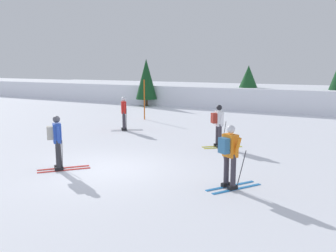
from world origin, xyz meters
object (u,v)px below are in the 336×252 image
Objects in this scene: conifer_far_right at (248,83)px; skier_blue at (57,140)px; skier_orange at (230,154)px; conifer_far_left at (146,79)px; skier_red at (124,113)px; trail_marker_pole at (144,100)px; skier_white at (218,124)px.

skier_blue is at bearing -89.80° from conifer_far_right.
skier_orange is 0.45× the size of conifer_far_left.
conifer_far_right is (-0.07, 19.15, 1.03)m from skier_blue.
conifer_far_left is (-5.48, 10.35, 1.28)m from skier_red.
skier_blue is 0.71× the size of trail_marker_pole.
skier_white is at bearing 60.65° from skier_blue.
trail_marker_pole is 0.63× the size of conifer_far_left.
skier_orange is at bearing -46.48° from trail_marker_pole.
conifer_far_left is 1.16× the size of conifer_far_right.
trail_marker_pole is at bearing -113.19° from conifer_far_right.
skier_orange is at bearing -73.64° from conifer_far_right.
conifer_far_right is at bearing 14.42° from conifer_far_left.
trail_marker_pole reaches higher than skier_white.
skier_white is 0.71× the size of trail_marker_pole.
skier_white is 6.33m from skier_blue.
skier_red is 0.45× the size of conifer_far_left.
conifer_far_right is (-3.17, 13.63, 1.03)m from skier_white.
conifer_far_left reaches higher than skier_blue.
conifer_far_left is (-11.08, 11.60, 1.24)m from skier_white.
conifer_far_right is at bearing 66.81° from trail_marker_pole.
conifer_far_right is (-5.33, 18.15, 1.03)m from skier_orange.
skier_red is at bearing 143.39° from skier_orange.
skier_white is at bearing -46.30° from conifer_far_left.
trail_marker_pole is (-3.77, 10.51, 0.26)m from skier_blue.
trail_marker_pole is (-9.03, 9.51, 0.26)m from skier_orange.
conifer_far_left is at bearing 129.41° from skier_orange.
skier_blue is (-5.26, -1.00, -0.00)m from skier_orange.
skier_orange is 9.67m from skier_red.
conifer_far_left reaches higher than skier_white.
skier_red is (-5.60, 1.25, -0.04)m from skier_white.
skier_red is at bearing 167.43° from skier_white.
skier_orange is at bearing -50.59° from conifer_far_left.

